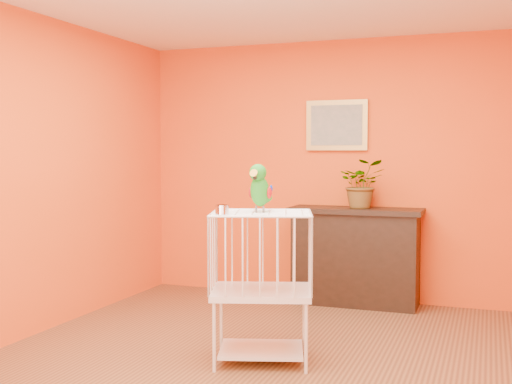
% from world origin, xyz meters
% --- Properties ---
extents(ground, '(4.50, 4.50, 0.00)m').
position_xyz_m(ground, '(0.00, 0.00, 0.00)').
color(ground, brown).
rests_on(ground, ground).
extents(room_shell, '(4.50, 4.50, 4.50)m').
position_xyz_m(room_shell, '(0.00, 0.00, 1.58)').
color(room_shell, '#E95015').
rests_on(room_shell, ground).
extents(console_cabinet, '(1.27, 0.46, 0.94)m').
position_xyz_m(console_cabinet, '(0.23, 2.03, 0.47)').
color(console_cabinet, black).
rests_on(console_cabinet, ground).
extents(potted_plant, '(0.52, 0.56, 0.37)m').
position_xyz_m(potted_plant, '(0.30, 2.01, 1.13)').
color(potted_plant, '#26722D').
rests_on(potted_plant, console_cabinet).
extents(framed_picture, '(0.62, 0.04, 0.50)m').
position_xyz_m(framed_picture, '(0.00, 2.22, 1.75)').
color(framed_picture, gold).
rests_on(framed_picture, room_shell).
extents(birdcage, '(0.81, 0.71, 1.06)m').
position_xyz_m(birdcage, '(-0.05, 0.11, 0.55)').
color(birdcage, silver).
rests_on(birdcage, ground).
extents(feed_cup, '(0.09, 0.09, 0.06)m').
position_xyz_m(feed_cup, '(-0.23, -0.16, 1.10)').
color(feed_cup, silver).
rests_on(feed_cup, birdcage).
extents(parrot, '(0.16, 0.30, 0.34)m').
position_xyz_m(parrot, '(-0.06, 0.11, 1.23)').
color(parrot, '#59544C').
rests_on(parrot, birdcage).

